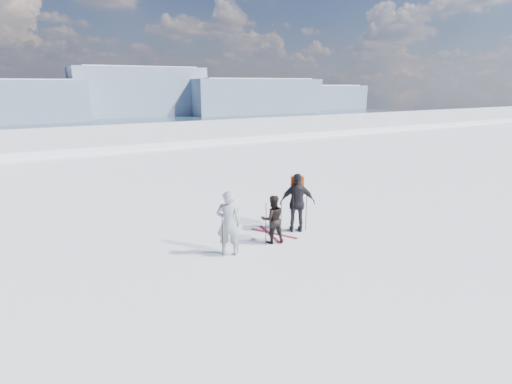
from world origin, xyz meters
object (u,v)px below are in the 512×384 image
(skier_pack, at_px, (297,203))
(skis_loose, at_px, (272,234))
(skier_grey, at_px, (228,223))
(skier_dark, at_px, (273,219))

(skier_pack, height_order, skis_loose, skier_pack)
(skier_grey, height_order, skier_pack, skier_pack)
(skis_loose, bearing_deg, skier_grey, -158.63)
(skier_pack, distance_m, skis_loose, 1.32)
(skis_loose, bearing_deg, skier_pack, -8.96)
(skier_pack, xyz_separation_m, skis_loose, (-0.88, 0.14, -0.97))
(skier_dark, xyz_separation_m, skier_pack, (1.22, 0.44, 0.23))
(skier_grey, relative_size, skier_dark, 1.25)
(skier_grey, xyz_separation_m, skier_dark, (1.56, 0.16, -0.19))
(skier_grey, height_order, skier_dark, skier_grey)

